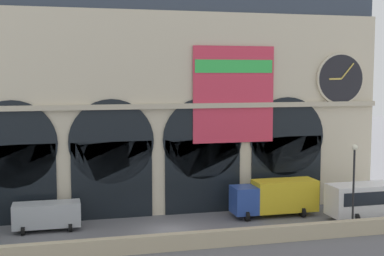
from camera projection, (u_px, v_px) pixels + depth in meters
name	position (u px, v px, depth m)	size (l,w,h in m)	color
ground_plane	(170.00, 231.00, 41.88)	(200.00, 200.00, 0.00)	slate
quay_parapet_wall	(184.00, 241.00, 37.49)	(90.00, 0.70, 1.17)	#BCAD8C
station_building	(153.00, 91.00, 47.94)	(41.59, 5.15, 22.30)	beige
van_midwest	(47.00, 215.00, 42.03)	(5.20, 2.48, 2.20)	#ADB2B7
box_truck_mideast	(275.00, 197.00, 46.34)	(7.50, 2.91, 3.12)	#28479E
street_lamp_quayside	(354.00, 176.00, 41.25)	(0.44, 0.44, 6.90)	black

